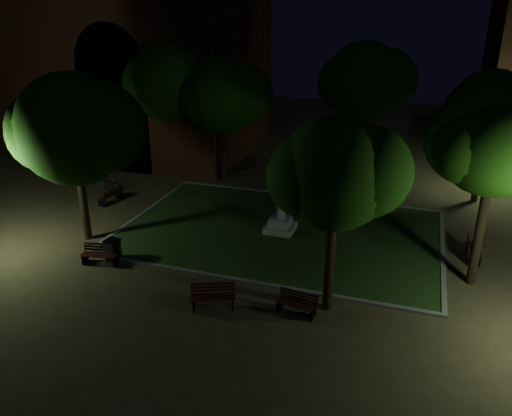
{
  "coord_description": "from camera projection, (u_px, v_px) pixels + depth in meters",
  "views": [
    {
      "loc": [
        5.95,
        -19.59,
        10.42
      ],
      "look_at": [
        -0.92,
        1.0,
        1.56
      ],
      "focal_mm": 35.0,
      "sensor_mm": 36.0,
      "label": 1
    }
  ],
  "objects": [
    {
      "name": "building_main",
      "position": [
        119.0,
        49.0,
        36.86
      ],
      "size": [
        20.0,
        12.0,
        15.0
      ],
      "color": "#552C1A",
      "rests_on": "ground"
    },
    {
      "name": "trash_bin",
      "position": [
        113.0,
        250.0,
        21.77
      ],
      "size": [
        0.64,
        0.64,
        0.99
      ],
      "color": "black",
      "rests_on": "ground"
    },
    {
      "name": "bench_far_side",
      "position": [
        329.0,
        186.0,
        29.54
      ],
      "size": [
        1.91,
        1.32,
        1.0
      ],
      "rotation": [
        0.0,
        0.0,
        2.72
      ],
      "color": "black",
      "rests_on": "ground"
    },
    {
      "name": "bench_near_left",
      "position": [
        213.0,
        297.0,
        18.43
      ],
      "size": [
        1.72,
        1.16,
        0.9
      ],
      "rotation": [
        0.0,
        0.0,
        0.4
      ],
      "color": "black",
      "rests_on": "ground"
    },
    {
      "name": "lamppost_nw",
      "position": [
        144.0,
        119.0,
        34.79
      ],
      "size": [
        1.18,
        0.28,
        4.29
      ],
      "color": "black",
      "rests_on": "ground"
    },
    {
      "name": "lawn",
      "position": [
        280.0,
        231.0,
        24.63
      ],
      "size": [
        15.0,
        10.0,
        0.08
      ],
      "primitive_type": "cube",
      "color": "#264418",
      "rests_on": "ground"
    },
    {
      "name": "bench_left_side",
      "position": [
        111.0,
        196.0,
        28.14
      ],
      "size": [
        0.8,
        1.66,
        0.88
      ],
      "rotation": [
        0.0,
        0.0,
        -1.73
      ],
      "color": "black",
      "rests_on": "ground"
    },
    {
      "name": "lawn_kerb",
      "position": [
        280.0,
        231.0,
        24.62
      ],
      "size": [
        15.4,
        10.4,
        0.12
      ],
      "color": "slate",
      "rests_on": "ground"
    },
    {
      "name": "ground",
      "position": [
        268.0,
        250.0,
        22.89
      ],
      "size": [
        80.0,
        80.0,
        0.0
      ],
      "primitive_type": "plane",
      "color": "#4E4329"
    },
    {
      "name": "tree_nw",
      "position": [
        172.0,
        82.0,
        30.86
      ],
      "size": [
        6.26,
        5.11,
        8.56
      ],
      "color": "black",
      "rests_on": "ground"
    },
    {
      "name": "bench_near_right",
      "position": [
        297.0,
        304.0,
        18.02
      ],
      "size": [
        1.55,
        0.71,
        0.82
      ],
      "rotation": [
        0.0,
        0.0,
        -0.13
      ],
      "color": "black",
      "rests_on": "ground"
    },
    {
      "name": "tree_west",
      "position": [
        75.0,
        129.0,
        21.94
      ],
      "size": [
        6.2,
        5.06,
        7.86
      ],
      "color": "black",
      "rests_on": "ground"
    },
    {
      "name": "lamppost_ne",
      "position": [
        500.0,
        146.0,
        28.38
      ],
      "size": [
        1.18,
        0.28,
        4.16
      ],
      "color": "black",
      "rests_on": "ground"
    },
    {
      "name": "tree_east",
      "position": [
        500.0,
        138.0,
        17.86
      ],
      "size": [
        5.38,
        4.39,
        8.2
      ],
      "color": "black",
      "rests_on": "ground"
    },
    {
      "name": "tree_ne",
      "position": [
        492.0,
        108.0,
        26.51
      ],
      "size": [
        5.04,
        4.12,
        7.39
      ],
      "color": "black",
      "rests_on": "ground"
    },
    {
      "name": "bicycle",
      "position": [
        111.0,
        184.0,
        29.93
      ],
      "size": [
        1.77,
        0.84,
        0.89
      ],
      "primitive_type": "imported",
      "rotation": [
        0.0,
        0.0,
        1.42
      ],
      "color": "black",
      "rests_on": "ground"
    },
    {
      "name": "tree_north_wl",
      "position": [
        224.0,
        96.0,
        29.68
      ],
      "size": [
        5.66,
        4.62,
        7.71
      ],
      "color": "black",
      "rests_on": "ground"
    },
    {
      "name": "tree_se",
      "position": [
        337.0,
        174.0,
        16.47
      ],
      "size": [
        4.75,
        3.88,
        7.18
      ],
      "color": "black",
      "rests_on": "ground"
    },
    {
      "name": "bench_west_near",
      "position": [
        100.0,
        255.0,
        21.55
      ],
      "size": [
        1.65,
        0.83,
        0.86
      ],
      "rotation": [
        0.0,
        0.0,
        0.19
      ],
      "color": "black",
      "rests_on": "ground"
    },
    {
      "name": "tree_north_er",
      "position": [
        366.0,
        82.0,
        28.99
      ],
      "size": [
        5.69,
        4.64,
        8.58
      ],
      "color": "black",
      "rests_on": "ground"
    },
    {
      "name": "monument",
      "position": [
        280.0,
        214.0,
        24.28
      ],
      "size": [
        1.4,
        1.4,
        3.2
      ],
      "color": "#A5A296",
      "rests_on": "lawn"
    },
    {
      "name": "bench_right_side",
      "position": [
        472.0,
        250.0,
        21.95
      ],
      "size": [
        0.61,
        1.65,
        0.9
      ],
      "rotation": [
        0.0,
        0.0,
        1.55
      ],
      "color": "black",
      "rests_on": "ground"
    }
  ]
}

